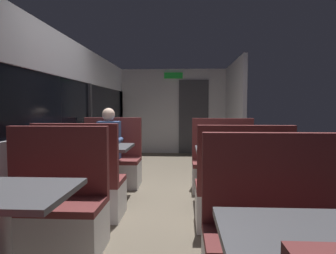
{
  "coord_description": "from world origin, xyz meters",
  "views": [
    {
      "loc": [
        0.29,
        -3.92,
        1.28
      ],
      "look_at": [
        0.03,
        0.89,
        0.95
      ],
      "focal_mm": 31.59,
      "sensor_mm": 36.0,
      "label": 1
    }
  ],
  "objects_px": {
    "bench_near_window_facing_entry": "(52,213)",
    "bench_mid_window_facing_entry": "(111,165)",
    "seated_passenger": "(110,153)",
    "bench_mid_window_facing_end": "(81,189)",
    "dining_table_rear_aisle": "(231,157)",
    "dining_table_mid_window": "(98,153)",
    "coffee_cup_primary": "(230,144)",
    "dining_table_near_window": "(3,205)",
    "coffee_cup_secondary": "(102,143)",
    "bench_rear_aisle_facing_end": "(241,197)",
    "bench_rear_aisle_facing_entry": "(224,169)",
    "bench_front_aisle_facing_entry": "(275,251)"
  },
  "relations": [
    {
      "from": "bench_near_window_facing_entry",
      "to": "bench_mid_window_facing_entry",
      "type": "bearing_deg",
      "value": 90.0
    },
    {
      "from": "bench_near_window_facing_entry",
      "to": "seated_passenger",
      "type": "height_order",
      "value": "seated_passenger"
    },
    {
      "from": "bench_mid_window_facing_end",
      "to": "dining_table_rear_aisle",
      "type": "relative_size",
      "value": 1.22
    },
    {
      "from": "dining_table_mid_window",
      "to": "coffee_cup_primary",
      "type": "xyz_separation_m",
      "value": [
        1.79,
        -0.09,
        0.15
      ]
    },
    {
      "from": "bench_mid_window_facing_entry",
      "to": "dining_table_rear_aisle",
      "type": "xyz_separation_m",
      "value": [
        1.79,
        -0.9,
        0.31
      ]
    },
    {
      "from": "dining_table_near_window",
      "to": "dining_table_rear_aisle",
      "type": "xyz_separation_m",
      "value": [
        1.79,
        1.96,
        0.0
      ]
    },
    {
      "from": "dining_table_mid_window",
      "to": "bench_mid_window_facing_end",
      "type": "height_order",
      "value": "bench_mid_window_facing_end"
    },
    {
      "from": "seated_passenger",
      "to": "coffee_cup_secondary",
      "type": "bearing_deg",
      "value": -84.72
    },
    {
      "from": "dining_table_mid_window",
      "to": "bench_near_window_facing_entry",
      "type": "bearing_deg",
      "value": -90.0
    },
    {
      "from": "bench_mid_window_facing_entry",
      "to": "bench_near_window_facing_entry",
      "type": "bearing_deg",
      "value": -90.0
    },
    {
      "from": "bench_rear_aisle_facing_end",
      "to": "coffee_cup_secondary",
      "type": "distance_m",
      "value": 1.99
    },
    {
      "from": "bench_near_window_facing_entry",
      "to": "bench_rear_aisle_facing_entry",
      "type": "bearing_deg",
      "value": 47.6
    },
    {
      "from": "bench_mid_window_facing_entry",
      "to": "seated_passenger",
      "type": "distance_m",
      "value": 0.22
    },
    {
      "from": "coffee_cup_secondary",
      "to": "bench_near_window_facing_entry",
      "type": "bearing_deg",
      "value": -92.44
    },
    {
      "from": "bench_near_window_facing_entry",
      "to": "bench_mid_window_facing_end",
      "type": "distance_m",
      "value": 0.76
    },
    {
      "from": "dining_table_near_window",
      "to": "bench_front_aisle_facing_entry",
      "type": "bearing_deg",
      "value": 3.18
    },
    {
      "from": "dining_table_rear_aisle",
      "to": "coffee_cup_secondary",
      "type": "height_order",
      "value": "coffee_cup_secondary"
    },
    {
      "from": "bench_near_window_facing_entry",
      "to": "coffee_cup_secondary",
      "type": "relative_size",
      "value": 12.22
    },
    {
      "from": "coffee_cup_primary",
      "to": "coffee_cup_secondary",
      "type": "distance_m",
      "value": 1.73
    },
    {
      "from": "dining_table_rear_aisle",
      "to": "bench_rear_aisle_facing_end",
      "type": "bearing_deg",
      "value": -90.0
    },
    {
      "from": "bench_near_window_facing_entry",
      "to": "coffee_cup_secondary",
      "type": "height_order",
      "value": "bench_near_window_facing_entry"
    },
    {
      "from": "bench_rear_aisle_facing_entry",
      "to": "coffee_cup_primary",
      "type": "height_order",
      "value": "bench_rear_aisle_facing_entry"
    },
    {
      "from": "dining_table_mid_window",
      "to": "bench_rear_aisle_facing_end",
      "type": "distance_m",
      "value": 2.03
    },
    {
      "from": "bench_mid_window_facing_entry",
      "to": "dining_table_rear_aisle",
      "type": "bearing_deg",
      "value": -26.68
    },
    {
      "from": "dining_table_near_window",
      "to": "seated_passenger",
      "type": "height_order",
      "value": "seated_passenger"
    },
    {
      "from": "dining_table_near_window",
      "to": "bench_mid_window_facing_entry",
      "type": "relative_size",
      "value": 0.82
    },
    {
      "from": "bench_rear_aisle_facing_end",
      "to": "dining_table_near_window",
      "type": "bearing_deg",
      "value": -144.84
    },
    {
      "from": "bench_mid_window_facing_end",
      "to": "coffee_cup_primary",
      "type": "bearing_deg",
      "value": 18.71
    },
    {
      "from": "bench_rear_aisle_facing_end",
      "to": "bench_mid_window_facing_end",
      "type": "bearing_deg",
      "value": 173.62
    },
    {
      "from": "bench_rear_aisle_facing_end",
      "to": "seated_passenger",
      "type": "relative_size",
      "value": 0.87
    },
    {
      "from": "coffee_cup_secondary",
      "to": "bench_front_aisle_facing_entry",
      "type": "bearing_deg",
      "value": -49.57
    },
    {
      "from": "bench_front_aisle_facing_entry",
      "to": "dining_table_rear_aisle",
      "type": "bearing_deg",
      "value": 90.0
    },
    {
      "from": "bench_mid_window_facing_entry",
      "to": "seated_passenger",
      "type": "bearing_deg",
      "value": -90.0
    },
    {
      "from": "bench_mid_window_facing_end",
      "to": "bench_rear_aisle_facing_entry",
      "type": "distance_m",
      "value": 2.15
    },
    {
      "from": "bench_mid_window_facing_end",
      "to": "coffee_cup_secondary",
      "type": "xyz_separation_m",
      "value": [
        0.06,
        0.67,
        0.46
      ]
    },
    {
      "from": "dining_table_mid_window",
      "to": "coffee_cup_secondary",
      "type": "bearing_deg",
      "value": -27.35
    },
    {
      "from": "bench_near_window_facing_entry",
      "to": "coffee_cup_primary",
      "type": "relative_size",
      "value": 12.22
    },
    {
      "from": "bench_mid_window_facing_entry",
      "to": "bench_front_aisle_facing_entry",
      "type": "xyz_separation_m",
      "value": [
        1.79,
        -2.76,
        0.0
      ]
    },
    {
      "from": "dining_table_near_window",
      "to": "bench_front_aisle_facing_entry",
      "type": "distance_m",
      "value": 1.82
    },
    {
      "from": "dining_table_near_window",
      "to": "bench_mid_window_facing_end",
      "type": "bearing_deg",
      "value": 90.0
    },
    {
      "from": "dining_table_near_window",
      "to": "dining_table_mid_window",
      "type": "xyz_separation_m",
      "value": [
        0.0,
        2.16,
        0.0
      ]
    },
    {
      "from": "dining_table_near_window",
      "to": "bench_mid_window_facing_entry",
      "type": "bearing_deg",
      "value": 90.0
    },
    {
      "from": "bench_front_aisle_facing_entry",
      "to": "coffee_cup_secondary",
      "type": "distance_m",
      "value": 2.71
    },
    {
      "from": "bench_front_aisle_facing_entry",
      "to": "coffee_cup_secondary",
      "type": "xyz_separation_m",
      "value": [
        -1.73,
        2.03,
        0.46
      ]
    },
    {
      "from": "bench_mid_window_facing_entry",
      "to": "bench_rear_aisle_facing_end",
      "type": "relative_size",
      "value": 1.0
    },
    {
      "from": "bench_mid_window_facing_end",
      "to": "dining_table_rear_aisle",
      "type": "xyz_separation_m",
      "value": [
        1.79,
        0.5,
        0.31
      ]
    },
    {
      "from": "bench_mid_window_facing_end",
      "to": "bench_rear_aisle_facing_entry",
      "type": "bearing_deg",
      "value": 33.81
    },
    {
      "from": "coffee_cup_secondary",
      "to": "dining_table_mid_window",
      "type": "bearing_deg",
      "value": 152.65
    },
    {
      "from": "bench_front_aisle_facing_entry",
      "to": "seated_passenger",
      "type": "distance_m",
      "value": 3.24
    },
    {
      "from": "bench_front_aisle_facing_entry",
      "to": "bench_rear_aisle_facing_end",
      "type": "distance_m",
      "value": 1.16
    }
  ]
}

